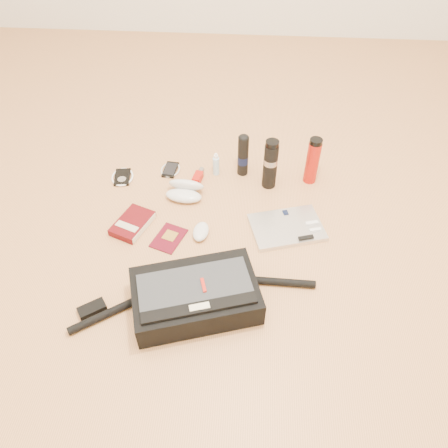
% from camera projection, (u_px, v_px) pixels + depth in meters
% --- Properties ---
extents(ground, '(4.00, 4.00, 0.00)m').
position_uv_depth(ground, '(213.00, 247.00, 1.70)').
color(ground, tan).
rests_on(ground, ground).
extents(messenger_bag, '(0.83, 0.37, 0.12)m').
position_uv_depth(messenger_bag, '(195.00, 296.00, 1.48)').
color(messenger_bag, black).
rests_on(messenger_bag, ground).
extents(laptop, '(0.33, 0.27, 0.03)m').
position_uv_depth(laptop, '(287.00, 227.00, 1.76)').
color(laptop, silver).
rests_on(laptop, ground).
extents(book, '(0.17, 0.21, 0.03)m').
position_uv_depth(book, '(133.00, 224.00, 1.77)').
color(book, '#4A080C').
rests_on(book, ground).
extents(passport, '(0.14, 0.17, 0.01)m').
position_uv_depth(passport, '(169.00, 238.00, 1.73)').
color(passport, '#4C0714').
rests_on(passport, ground).
extents(mouse, '(0.07, 0.11, 0.03)m').
position_uv_depth(mouse, '(201.00, 231.00, 1.74)').
color(mouse, silver).
rests_on(mouse, ground).
extents(sunglasses_case, '(0.17, 0.15, 0.09)m').
position_uv_depth(sunglasses_case, '(185.00, 190.00, 1.89)').
color(sunglasses_case, silver).
rests_on(sunglasses_case, ground).
extents(ipod, '(0.11, 0.12, 0.01)m').
position_uv_depth(ipod, '(122.00, 177.00, 1.99)').
color(ipod, black).
rests_on(ipod, ground).
extents(phone, '(0.10, 0.12, 0.01)m').
position_uv_depth(phone, '(170.00, 170.00, 2.03)').
color(phone, black).
rests_on(phone, ground).
extents(inhaler, '(0.05, 0.12, 0.03)m').
position_uv_depth(inhaler, '(198.00, 177.00, 1.97)').
color(inhaler, '#A5150D').
rests_on(inhaler, ground).
extents(spray_bottle, '(0.03, 0.03, 0.11)m').
position_uv_depth(spray_bottle, '(216.00, 165.00, 1.98)').
color(spray_bottle, '#AED8F4').
rests_on(spray_bottle, ground).
extents(aerosol_can, '(0.06, 0.06, 0.21)m').
position_uv_depth(aerosol_can, '(243.00, 155.00, 1.95)').
color(aerosol_can, black).
rests_on(aerosol_can, ground).
extents(thermos_black, '(0.07, 0.07, 0.24)m').
position_uv_depth(thermos_black, '(270.00, 164.00, 1.87)').
color(thermos_black, black).
rests_on(thermos_black, ground).
extents(thermos_red, '(0.07, 0.07, 0.22)m').
position_uv_depth(thermos_red, '(313.00, 161.00, 1.90)').
color(thermos_red, '#AC170D').
rests_on(thermos_red, ground).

